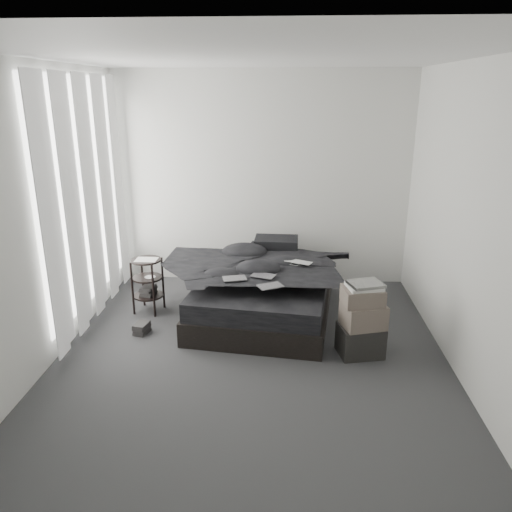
# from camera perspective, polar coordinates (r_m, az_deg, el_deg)

# --- Properties ---
(floor) EXTENTS (3.60, 4.20, 0.01)m
(floor) POSITION_cam_1_polar(r_m,az_deg,el_deg) (4.65, -0.60, -11.96)
(floor) COLOR #343537
(floor) RESTS_ON ground
(ceiling) EXTENTS (3.60, 4.20, 0.01)m
(ceiling) POSITION_cam_1_polar(r_m,az_deg,el_deg) (4.02, -0.73, 21.93)
(ceiling) COLOR white
(ceiling) RESTS_ON ground
(wall_back) EXTENTS (3.60, 0.01, 2.60)m
(wall_back) POSITION_cam_1_polar(r_m,az_deg,el_deg) (6.20, 0.72, 8.65)
(wall_back) COLOR silver
(wall_back) RESTS_ON ground
(wall_front) EXTENTS (3.60, 0.01, 2.60)m
(wall_front) POSITION_cam_1_polar(r_m,az_deg,el_deg) (2.20, -4.58, -10.38)
(wall_front) COLOR silver
(wall_front) RESTS_ON ground
(wall_left) EXTENTS (0.01, 4.20, 2.60)m
(wall_left) POSITION_cam_1_polar(r_m,az_deg,el_deg) (4.64, -23.50, 3.74)
(wall_left) COLOR silver
(wall_left) RESTS_ON ground
(wall_right) EXTENTS (0.01, 4.20, 2.60)m
(wall_right) POSITION_cam_1_polar(r_m,az_deg,el_deg) (4.41, 23.41, 3.05)
(wall_right) COLOR silver
(wall_right) RESTS_ON ground
(window_left) EXTENTS (0.02, 2.00, 2.30)m
(window_left) POSITION_cam_1_polar(r_m,az_deg,el_deg) (5.41, -19.23, 6.73)
(window_left) COLOR white
(window_left) RESTS_ON wall_left
(curtain_left) EXTENTS (0.06, 2.12, 2.48)m
(curtain_left) POSITION_cam_1_polar(r_m,az_deg,el_deg) (5.41, -18.66, 6.02)
(curtain_left) COLOR white
(curtain_left) RESTS_ON wall_left
(bed) EXTENTS (1.61, 1.99, 0.25)m
(bed) POSITION_cam_1_polar(r_m,az_deg,el_deg) (5.50, 1.00, -5.49)
(bed) COLOR black
(bed) RESTS_ON floor
(mattress) EXTENTS (1.55, 1.93, 0.19)m
(mattress) POSITION_cam_1_polar(r_m,az_deg,el_deg) (5.41, 1.01, -3.35)
(mattress) COLOR black
(mattress) RESTS_ON bed
(duvet) EXTENTS (1.54, 1.72, 0.21)m
(duvet) POSITION_cam_1_polar(r_m,az_deg,el_deg) (5.30, 0.94, -1.48)
(duvet) COLOR black
(duvet) RESTS_ON mattress
(pillow_lower) EXTENTS (0.59, 0.44, 0.12)m
(pillow_lower) POSITION_cam_1_polar(r_m,az_deg,el_deg) (6.02, 1.77, 0.54)
(pillow_lower) COLOR black
(pillow_lower) RESTS_ON mattress
(pillow_upper) EXTENTS (0.52, 0.37, 0.11)m
(pillow_upper) POSITION_cam_1_polar(r_m,az_deg,el_deg) (5.96, 2.34, 1.55)
(pillow_upper) COLOR black
(pillow_upper) RESTS_ON pillow_lower
(laptop) EXTENTS (0.34, 0.29, 0.02)m
(laptop) POSITION_cam_1_polar(r_m,az_deg,el_deg) (5.30, 4.69, -0.20)
(laptop) COLOR silver
(laptop) RESTS_ON duvet
(comic_a) EXTENTS (0.26, 0.20, 0.01)m
(comic_a) POSITION_cam_1_polar(r_m,az_deg,el_deg) (4.90, -2.50, -1.84)
(comic_a) COLOR black
(comic_a) RESTS_ON duvet
(comic_b) EXTENTS (0.27, 0.22, 0.01)m
(comic_b) POSITION_cam_1_polar(r_m,az_deg,el_deg) (4.97, 0.83, -1.47)
(comic_b) COLOR black
(comic_b) RESTS_ON duvet
(comic_c) EXTENTS (0.27, 0.24, 0.01)m
(comic_c) POSITION_cam_1_polar(r_m,az_deg,el_deg) (4.70, 1.64, -2.58)
(comic_c) COLOR black
(comic_c) RESTS_ON duvet
(side_stand) EXTENTS (0.38, 0.38, 0.60)m
(side_stand) POSITION_cam_1_polar(r_m,az_deg,el_deg) (5.64, -12.24, -3.35)
(side_stand) COLOR black
(side_stand) RESTS_ON floor
(papers) EXTENTS (0.23, 0.17, 0.01)m
(papers) POSITION_cam_1_polar(r_m,az_deg,el_deg) (5.53, -12.42, -0.44)
(papers) COLOR white
(papers) RESTS_ON side_stand
(floor_books) EXTENTS (0.17, 0.20, 0.12)m
(floor_books) POSITION_cam_1_polar(r_m,az_deg,el_deg) (5.25, -12.93, -8.00)
(floor_books) COLOR black
(floor_books) RESTS_ON floor
(box_lower) EXTENTS (0.45, 0.38, 0.29)m
(box_lower) POSITION_cam_1_polar(r_m,az_deg,el_deg) (4.81, 11.83, -9.37)
(box_lower) COLOR black
(box_lower) RESTS_ON floor
(box_mid) EXTENTS (0.43, 0.38, 0.22)m
(box_mid) POSITION_cam_1_polar(r_m,az_deg,el_deg) (4.69, 12.17, -6.64)
(box_mid) COLOR #64584F
(box_mid) RESTS_ON box_lower
(box_upper) EXTENTS (0.39, 0.33, 0.15)m
(box_upper) POSITION_cam_1_polar(r_m,az_deg,el_deg) (4.61, 12.09, -4.50)
(box_upper) COLOR #64584F
(box_upper) RESTS_ON box_mid
(art_book_white) EXTENTS (0.34, 0.30, 0.03)m
(art_book_white) POSITION_cam_1_polar(r_m,az_deg,el_deg) (4.58, 12.26, -3.43)
(art_book_white) COLOR silver
(art_book_white) RESTS_ON box_upper
(art_book_snake) EXTENTS (0.35, 0.31, 0.03)m
(art_book_snake) POSITION_cam_1_polar(r_m,az_deg,el_deg) (4.57, 12.43, -3.13)
(art_book_snake) COLOR silver
(art_book_snake) RESTS_ON art_book_white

